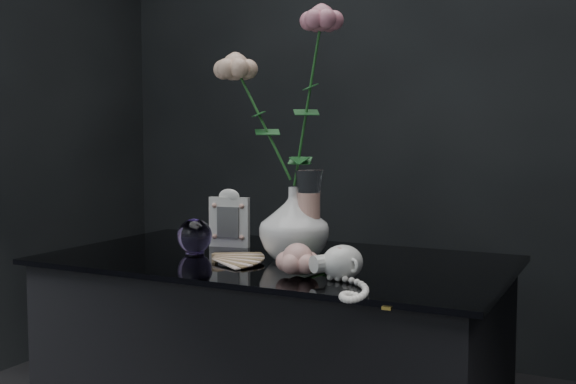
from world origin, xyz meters
The scene contains 8 objects.
vase centered at (0.05, 0.04, 0.84)m, with size 0.16×0.16×0.17m, color white.
wine_glass centered at (0.09, 0.05, 0.86)m, with size 0.06×0.06×0.20m, color white, non-canonical shape.
picture_frame centered at (-0.18, 0.13, 0.84)m, with size 0.11×0.08×0.15m, color white, non-canonical shape.
paperweight centered at (-0.20, 0.01, 0.80)m, with size 0.08×0.08×0.08m, color #987CCA, non-canonical shape.
paper_fan centered at (-0.09, -0.07, 0.77)m, with size 0.22×0.17×0.02m, color #F5EBC4, non-canonical shape.
loose_rose centered at (0.14, -0.11, 0.79)m, with size 0.15×0.19×0.07m, color #F4AA9D, non-canonical shape.
pearl_jar centered at (0.23, -0.10, 0.80)m, with size 0.24×0.25×0.07m, color white, non-canonical shape.
roses centered at (0.02, 0.04, 1.13)m, with size 0.29×0.11×0.45m.
Camera 1 is at (0.72, -1.31, 1.04)m, focal length 42.00 mm.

